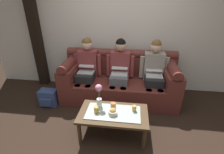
% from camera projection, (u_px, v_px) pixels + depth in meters
% --- Properties ---
extents(ground_plane, '(14.00, 14.00, 0.00)m').
position_uv_depth(ground_plane, '(112.00, 137.00, 2.53)').
color(ground_plane, black).
extents(back_wall_patterned, '(6.00, 0.12, 2.90)m').
position_uv_depth(back_wall_patterned, '(123.00, 22.00, 3.41)').
color(back_wall_patterned, silver).
rests_on(back_wall_patterned, ground_plane).
extents(timber_pillar, '(0.20, 0.20, 2.90)m').
position_uv_depth(timber_pillar, '(34.00, 22.00, 3.52)').
color(timber_pillar, black).
rests_on(timber_pillar, ground_plane).
extents(couch, '(2.26, 0.88, 0.96)m').
position_uv_depth(couch, '(120.00, 81.00, 3.41)').
color(couch, maroon).
rests_on(couch, ground_plane).
extents(person_left, '(0.56, 0.67, 1.22)m').
position_uv_depth(person_left, '(87.00, 66.00, 3.36)').
color(person_left, '#232326').
rests_on(person_left, ground_plane).
extents(person_middle, '(0.56, 0.67, 1.22)m').
position_uv_depth(person_middle, '(120.00, 68.00, 3.28)').
color(person_middle, '#595B66').
rests_on(person_middle, ground_plane).
extents(person_right, '(0.56, 0.67, 1.22)m').
position_uv_depth(person_right, '(154.00, 70.00, 3.21)').
color(person_right, '#232326').
rests_on(person_right, ground_plane).
extents(coffee_table, '(1.01, 0.57, 0.40)m').
position_uv_depth(coffee_table, '(113.00, 115.00, 2.46)').
color(coffee_table, '#47331E').
rests_on(coffee_table, ground_plane).
extents(flower_vase, '(0.10, 0.10, 0.39)m').
position_uv_depth(flower_vase, '(99.00, 95.00, 2.46)').
color(flower_vase, silver).
rests_on(flower_vase, coffee_table).
extents(snack_bowl, '(0.13, 0.13, 0.11)m').
position_uv_depth(snack_bowl, '(113.00, 112.00, 2.37)').
color(snack_bowl, silver).
rests_on(snack_bowl, coffee_table).
extents(cup_near_left, '(0.07, 0.07, 0.10)m').
position_uv_depth(cup_near_left, '(96.00, 110.00, 2.42)').
color(cup_near_left, gold).
rests_on(cup_near_left, coffee_table).
extents(cup_near_right, '(0.08, 0.08, 0.09)m').
position_uv_depth(cup_near_right, '(113.00, 106.00, 2.51)').
color(cup_near_right, '#B26633').
rests_on(cup_near_right, coffee_table).
extents(cup_far_center, '(0.06, 0.06, 0.09)m').
position_uv_depth(cup_far_center, '(134.00, 108.00, 2.45)').
color(cup_far_center, gold).
rests_on(cup_far_center, coffee_table).
extents(backpack_left, '(0.33, 0.25, 0.32)m').
position_uv_depth(backpack_left, '(49.00, 98.00, 3.22)').
color(backpack_left, '#33477A').
rests_on(backpack_left, ground_plane).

